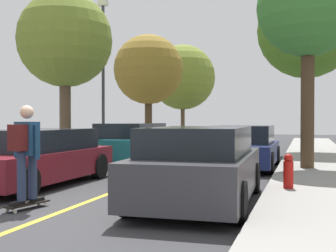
{
  "coord_description": "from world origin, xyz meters",
  "views": [
    {
      "loc": [
        3.85,
        -6.7,
        1.53
      ],
      "look_at": [
        -0.12,
        6.06,
        1.34
      ],
      "focal_mm": 47.0,
      "sensor_mm": 36.0,
      "label": 1
    }
  ],
  "objects": [
    {
      "name": "parked_car_right_nearest",
      "position": [
        2.04,
        1.08,
        0.7
      ],
      "size": [
        2.03,
        4.28,
        1.4
      ],
      "color": "#38383D",
      "rests_on": "ground"
    },
    {
      "name": "street_tree_left_far",
      "position": [
        -3.93,
        21.58,
        4.35
      ],
      "size": [
        4.32,
        4.32,
        6.38
      ],
      "color": "brown",
      "rests_on": "sidewalk_left"
    },
    {
      "name": "center_line",
      "position": [
        0.0,
        4.0,
        0.0
      ],
      "size": [
        0.12,
        39.2,
        0.01
      ],
      "primitive_type": "cube",
      "color": "gold",
      "rests_on": "ground"
    },
    {
      "name": "street_tree_right_nearest",
      "position": [
        3.93,
        6.59,
        4.74
      ],
      "size": [
        2.93,
        2.93,
        6.12
      ],
      "color": "#4C3823",
      "rests_on": "sidewalk_right"
    },
    {
      "name": "streetlamp",
      "position": [
        -3.79,
        9.19,
        3.6
      ],
      "size": [
        0.36,
        0.24,
        6.1
      ],
      "color": "#38383D",
      "rests_on": "sidewalk_left"
    },
    {
      "name": "street_tree_right_near",
      "position": [
        3.93,
        13.13,
        5.41
      ],
      "size": [
        4.23,
        4.23,
        7.41
      ],
      "color": "#3D2D1E",
      "rests_on": "sidewalk_right"
    },
    {
      "name": "skateboarder",
      "position": [
        -0.67,
        -0.31,
        1.05
      ],
      "size": [
        0.59,
        0.7,
        1.67
      ],
      "color": "black",
      "rests_on": "skateboard"
    },
    {
      "name": "street_tree_left_near",
      "position": [
        -3.93,
        14.84,
        4.12
      ],
      "size": [
        3.62,
        3.62,
        5.81
      ],
      "color": "#4C3823",
      "rests_on": "sidewalk_left"
    },
    {
      "name": "parked_car_right_near",
      "position": [
        2.04,
        7.2,
        0.65
      ],
      "size": [
        2.01,
        4.2,
        1.35
      ],
      "color": "navy",
      "rests_on": "ground"
    },
    {
      "name": "fire_hydrant",
      "position": [
        3.54,
        2.5,
        0.49
      ],
      "size": [
        0.2,
        0.2,
        0.7
      ],
      "color": "#B2140F",
      "rests_on": "sidewalk_right"
    },
    {
      "name": "street_tree_left_nearest",
      "position": [
        -3.93,
        6.52,
        4.21
      ],
      "size": [
        3.22,
        3.22,
        5.71
      ],
      "color": "brown",
      "rests_on": "sidewalk_left"
    },
    {
      "name": "ground",
      "position": [
        0.0,
        0.0,
        0.0
      ],
      "size": [
        80.0,
        80.0,
        0.0
      ],
      "primitive_type": "plane",
      "color": "#353538"
    },
    {
      "name": "skateboard",
      "position": [
        -0.66,
        -0.28,
        0.09
      ],
      "size": [
        0.4,
        0.87,
        0.1
      ],
      "color": "black",
      "rests_on": "ground"
    },
    {
      "name": "parked_car_left_nearest",
      "position": [
        -2.04,
        2.13,
        0.65
      ],
      "size": [
        1.84,
        4.47,
        1.31
      ],
      "color": "maroon",
      "rests_on": "ground"
    },
    {
      "name": "parked_car_left_near",
      "position": [
        -2.04,
        7.96,
        0.7
      ],
      "size": [
        2.09,
        4.65,
        1.4
      ],
      "color": "#196066",
      "rests_on": "ground"
    }
  ]
}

